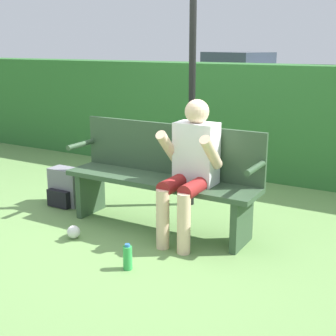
{
  "coord_description": "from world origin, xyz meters",
  "views": [
    {
      "loc": [
        2.11,
        -3.48,
        1.66
      ],
      "look_at": [
        0.15,
        -0.1,
        0.62
      ],
      "focal_mm": 50.0,
      "sensor_mm": 36.0,
      "label": 1
    }
  ],
  "objects": [
    {
      "name": "person_seated",
      "position": [
        0.35,
        -0.06,
        0.68
      ],
      "size": [
        0.49,
        0.57,
        1.21
      ],
      "color": "silver",
      "rests_on": "ground"
    },
    {
      "name": "water_bottle",
      "position": [
        0.22,
        -0.83,
        0.1
      ],
      "size": [
        0.07,
        0.07,
        0.21
      ],
      "color": "green",
      "rests_on": "ground"
    },
    {
      "name": "park_bench",
      "position": [
        0.0,
        0.07,
        0.5
      ],
      "size": [
        1.85,
        0.43,
        0.95
      ],
      "color": "#334C33",
      "rests_on": "ground"
    },
    {
      "name": "litter_crumple",
      "position": [
        -0.53,
        -0.58,
        0.06
      ],
      "size": [
        0.12,
        0.12,
        0.12
      ],
      "color": "silver",
      "rests_on": "ground"
    },
    {
      "name": "hedge_back",
      "position": [
        0.0,
        2.19,
        0.71
      ],
      "size": [
        12.0,
        0.51,
        1.42
      ],
      "color": "#2D662D",
      "rests_on": "ground"
    },
    {
      "name": "parked_car",
      "position": [
        -4.08,
        11.97,
        0.66
      ],
      "size": [
        4.81,
        3.26,
        1.39
      ],
      "rotation": [
        0.0,
        0.0,
        -0.38
      ],
      "color": "#B7BCC6",
      "rests_on": "ground"
    },
    {
      "name": "ground_plane",
      "position": [
        0.0,
        0.0,
        0.0
      ],
      "size": [
        40.0,
        40.0,
        0.0
      ],
      "primitive_type": "plane",
      "color": "#668E4C"
    },
    {
      "name": "signpost",
      "position": [
        -0.06,
        0.73,
        1.53
      ],
      "size": [
        0.45,
        0.09,
        2.68
      ],
      "color": "black",
      "rests_on": "ground"
    },
    {
      "name": "backpack",
      "position": [
        -1.2,
        0.07,
        0.19
      ],
      "size": [
        0.35,
        0.26,
        0.39
      ],
      "color": "slate",
      "rests_on": "ground"
    }
  ]
}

